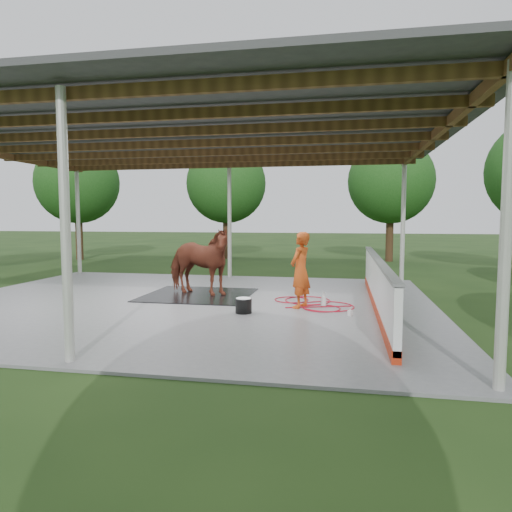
% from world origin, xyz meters
% --- Properties ---
extents(ground, '(100.00, 100.00, 0.00)m').
position_xyz_m(ground, '(0.00, 0.00, 0.00)').
color(ground, '#1E3814').
extents(concrete_slab, '(12.00, 10.00, 0.05)m').
position_xyz_m(concrete_slab, '(0.00, 0.00, 0.03)').
color(concrete_slab, slate).
rests_on(concrete_slab, ground).
extents(pavilion_structure, '(12.60, 10.60, 4.05)m').
position_xyz_m(pavilion_structure, '(0.00, -0.00, 3.97)').
color(pavilion_structure, beige).
rests_on(pavilion_structure, ground).
extents(dasher_board, '(0.16, 8.00, 1.15)m').
position_xyz_m(dasher_board, '(4.60, 0.00, 0.59)').
color(dasher_board, '#A5260D').
rests_on(dasher_board, concrete_slab).
extents(tree_belt, '(28.00, 28.00, 5.80)m').
position_xyz_m(tree_belt, '(0.30, 0.90, 3.79)').
color(tree_belt, '#382314').
rests_on(tree_belt, ground).
extents(rubber_mat, '(2.75, 2.58, 0.02)m').
position_xyz_m(rubber_mat, '(0.08, 0.96, 0.06)').
color(rubber_mat, black).
rests_on(rubber_mat, concrete_slab).
extents(horse, '(2.27, 1.51, 1.76)m').
position_xyz_m(horse, '(0.08, 0.96, 0.95)').
color(horse, brown).
rests_on(horse, rubber_mat).
extents(handler, '(0.63, 0.74, 1.73)m').
position_xyz_m(handler, '(2.89, -0.18, 0.92)').
color(handler, '#BB4413').
rests_on(handler, concrete_slab).
extents(wash_bucket, '(0.36, 0.36, 0.33)m').
position_xyz_m(wash_bucket, '(1.74, -1.00, 0.22)').
color(wash_bucket, black).
rests_on(wash_bucket, concrete_slab).
extents(soap_bottle_a, '(0.19, 0.19, 0.34)m').
position_xyz_m(soap_bottle_a, '(3.41, 0.05, 0.22)').
color(soap_bottle_a, silver).
rests_on(soap_bottle_a, concrete_slab).
extents(soap_bottle_b, '(0.11, 0.11, 0.18)m').
position_xyz_m(soap_bottle_b, '(4.00, -0.86, 0.14)').
color(soap_bottle_b, '#338CD8').
rests_on(soap_bottle_b, concrete_slab).
extents(hose_coil, '(1.95, 1.89, 0.02)m').
position_xyz_m(hose_coil, '(3.17, 0.30, 0.06)').
color(hose_coil, '#A70B1F').
rests_on(hose_coil, concrete_slab).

